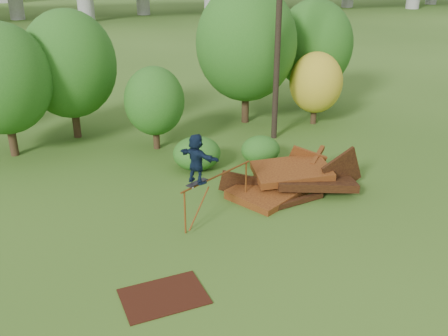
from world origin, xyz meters
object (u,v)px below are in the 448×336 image
object	(u,v)px
skater	(196,159)
utility_pole	(279,23)
flat_plate	(164,296)
scrap_pile	(293,180)

from	to	relation	value
skater	utility_pole	size ratio (longest dim) A/B	0.15
skater	flat_plate	bearing A→B (deg)	115.67
flat_plate	utility_pole	distance (m)	14.35
flat_plate	utility_pole	xyz separation A→B (m)	(8.09, 10.50, 5.52)
skater	utility_pole	world-z (taller)	utility_pole
flat_plate	utility_pole	size ratio (longest dim) A/B	0.20
flat_plate	utility_pole	world-z (taller)	utility_pole
scrap_pile	utility_pole	size ratio (longest dim) A/B	0.52
scrap_pile	utility_pole	world-z (taller)	utility_pole
flat_plate	scrap_pile	bearing A→B (deg)	37.49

